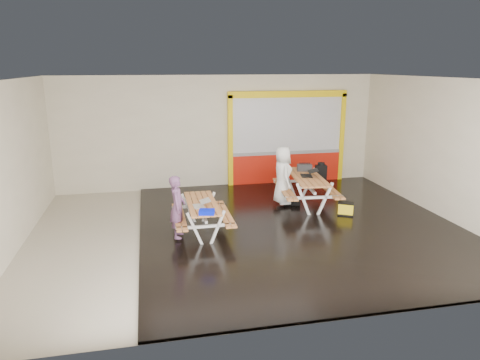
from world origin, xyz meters
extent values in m
cube|color=#B9B09D|center=(0.00, 0.00, -0.01)|extent=(10.00, 8.00, 0.01)
cube|color=white|center=(0.00, 0.00, 3.50)|extent=(10.00, 8.00, 0.01)
cube|color=beige|center=(0.00, 4.00, 1.75)|extent=(10.00, 0.01, 3.50)
cube|color=beige|center=(0.00, -4.00, 1.75)|extent=(10.00, 0.01, 3.50)
cube|color=beige|center=(-5.00, 0.00, 1.75)|extent=(0.01, 8.00, 3.50)
cube|color=beige|center=(5.00, 0.00, 1.75)|extent=(0.01, 8.00, 3.50)
cube|color=black|center=(1.25, 0.00, 0.03)|extent=(7.50, 7.98, 0.05)
cube|color=red|center=(2.20, 3.93, 0.50)|extent=(3.60, 0.12, 1.00)
cube|color=gray|center=(2.20, 3.93, 1.03)|extent=(3.60, 0.14, 0.10)
cube|color=silver|center=(2.20, 3.94, 1.94)|extent=(3.60, 0.08, 1.72)
cube|color=yellow|center=(0.33, 3.92, 1.45)|extent=(0.14, 0.16, 2.90)
cube|color=yellow|center=(4.07, 3.92, 1.45)|extent=(0.14, 0.16, 2.90)
cube|color=yellow|center=(2.20, 3.92, 2.90)|extent=(3.88, 0.16, 0.20)
cube|color=#B4723E|center=(-1.35, 0.01, 0.74)|extent=(0.13, 1.89, 0.04)
cube|color=#B4723E|center=(-1.21, 0.01, 0.74)|extent=(0.13, 1.89, 0.04)
cube|color=#B4723E|center=(-1.08, 0.01, 0.74)|extent=(0.13, 1.89, 0.04)
cube|color=#B4723E|center=(-0.95, 0.00, 0.74)|extent=(0.13, 1.89, 0.04)
cube|color=#B4723E|center=(-0.81, 0.00, 0.74)|extent=(0.13, 1.89, 0.04)
cube|color=white|center=(-1.33, -0.71, 0.40)|extent=(0.35, 0.06, 0.76)
cube|color=white|center=(-0.84, -0.71, 0.40)|extent=(0.35, 0.06, 0.76)
cube|color=white|center=(-1.08, -0.71, 0.45)|extent=(1.29, 0.06, 0.06)
cube|color=white|center=(-1.08, -0.71, 0.69)|extent=(0.64, 0.06, 0.06)
cube|color=white|center=(-1.32, 0.72, 0.40)|extent=(0.35, 0.06, 0.76)
cube|color=white|center=(-0.83, 0.72, 0.40)|extent=(0.35, 0.06, 0.76)
cube|color=white|center=(-1.07, 0.72, 0.45)|extent=(1.29, 0.06, 0.06)
cube|color=white|center=(-1.07, 0.72, 0.69)|extent=(0.64, 0.06, 0.06)
cube|color=white|center=(-1.08, 0.01, 0.55)|extent=(0.07, 1.55, 0.06)
cube|color=#B4723E|center=(-1.66, 0.01, 0.46)|extent=(0.12, 1.89, 0.04)
cube|color=#B4723E|center=(-1.53, 0.01, 0.46)|extent=(0.12, 1.89, 0.04)
cube|color=#B4723E|center=(-0.62, 0.00, 0.46)|extent=(0.12, 1.89, 0.04)
cube|color=#B4723E|center=(-0.50, 0.00, 0.46)|extent=(0.12, 1.89, 0.04)
cube|color=#B4723E|center=(1.66, 1.48, 0.85)|extent=(0.38, 2.19, 0.04)
cube|color=#B4723E|center=(1.82, 1.46, 0.85)|extent=(0.38, 2.19, 0.04)
cube|color=#B4723E|center=(1.97, 1.44, 0.85)|extent=(0.38, 2.19, 0.04)
cube|color=#B4723E|center=(2.13, 1.43, 0.85)|extent=(0.38, 2.19, 0.04)
cube|color=#B4723E|center=(2.28, 1.41, 0.85)|extent=(0.38, 2.19, 0.04)
cube|color=white|center=(1.60, 0.65, 0.46)|extent=(0.41, 0.11, 0.88)
cube|color=white|center=(2.16, 0.59, 0.46)|extent=(0.41, 0.11, 0.88)
cube|color=white|center=(1.88, 0.62, 0.51)|extent=(1.50, 0.23, 0.07)
cube|color=white|center=(1.88, 0.62, 0.79)|extent=(0.74, 0.15, 0.07)
cube|color=white|center=(1.78, 2.30, 0.46)|extent=(0.41, 0.11, 0.88)
cube|color=white|center=(2.35, 2.24, 0.46)|extent=(0.41, 0.11, 0.88)
cube|color=white|center=(2.06, 2.27, 0.51)|extent=(1.50, 0.23, 0.07)
cube|color=white|center=(2.06, 2.27, 0.79)|extent=(0.74, 0.15, 0.07)
cube|color=white|center=(1.97, 1.44, 0.63)|extent=(0.26, 1.79, 0.07)
cube|color=#B4723E|center=(1.30, 1.52, 0.52)|extent=(0.37, 2.19, 0.04)
cube|color=#B4723E|center=(1.45, 1.50, 0.52)|extent=(0.37, 2.19, 0.04)
cube|color=#B4723E|center=(2.50, 1.39, 0.52)|extent=(0.37, 2.19, 0.04)
cube|color=#B4723E|center=(2.64, 1.37, 0.52)|extent=(0.37, 2.19, 0.04)
imported|color=#6D446B|center=(-1.65, -0.30, 0.79)|extent=(0.42, 0.56, 1.39)
imported|color=white|center=(1.31, 1.51, 0.91)|extent=(0.50, 0.76, 1.56)
cube|color=silver|center=(-1.18, -0.28, 0.77)|extent=(0.25, 0.34, 0.02)
cube|color=silver|center=(-1.04, -0.28, 0.88)|extent=(0.23, 0.34, 0.06)
cube|color=silver|center=(-1.04, -0.28, 0.88)|extent=(0.19, 0.30, 0.05)
cube|color=black|center=(1.95, 1.41, 0.88)|extent=(0.36, 0.45, 0.02)
cube|color=black|center=(2.12, 1.37, 1.02)|extent=(0.34, 0.44, 0.08)
cube|color=silver|center=(2.11, 1.37, 1.02)|extent=(0.29, 0.39, 0.06)
cube|color=#0212E3|center=(-1.08, -0.81, 0.80)|extent=(0.36, 0.29, 0.09)
cube|color=black|center=(2.11, 2.00, 0.96)|extent=(0.45, 0.29, 0.19)
cylinder|color=black|center=(2.11, 2.00, 1.10)|extent=(0.31, 0.09, 0.02)
cube|color=black|center=(2.65, 2.11, 0.76)|extent=(0.35, 0.26, 0.45)
cylinder|color=black|center=(2.65, 2.11, 1.01)|extent=(0.24, 0.24, 0.11)
cube|color=black|center=(1.62, 1.59, 0.13)|extent=(0.51, 0.44, 0.16)
cube|color=black|center=(2.68, 0.42, 0.07)|extent=(0.47, 0.41, 0.04)
cube|color=yellow|center=(2.68, 0.42, 0.22)|extent=(0.44, 0.39, 0.30)
cube|color=black|center=(2.68, 0.42, 0.37)|extent=(0.47, 0.41, 0.03)
camera|label=1|loc=(-2.22, -9.54, 3.79)|focal=33.03mm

